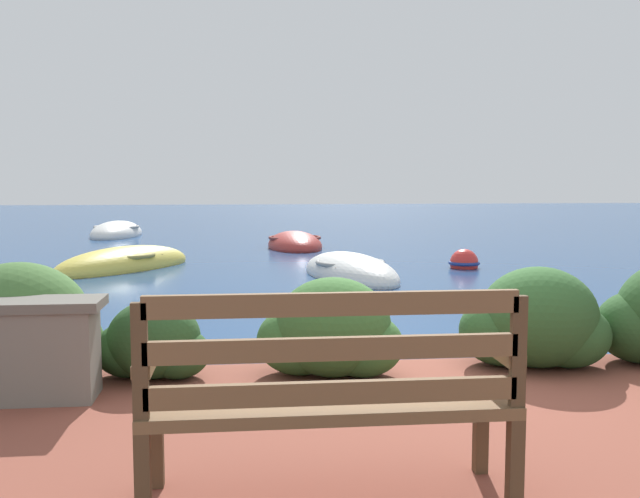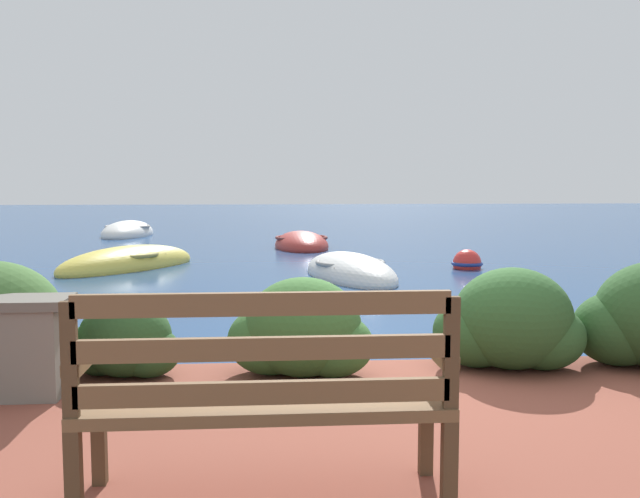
{
  "view_description": "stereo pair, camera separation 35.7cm",
  "coord_description": "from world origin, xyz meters",
  "px_view_note": "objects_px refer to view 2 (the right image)",
  "views": [
    {
      "loc": [
        -1.36,
        -5.18,
        1.58
      ],
      "look_at": [
        -0.14,
        6.18,
        0.46
      ],
      "focal_mm": 40.0,
      "sensor_mm": 36.0,
      "label": 1
    },
    {
      "loc": [
        -1.0,
        -5.21,
        1.58
      ],
      "look_at": [
        -0.14,
        6.18,
        0.46
      ],
      "focal_mm": 40.0,
      "sensor_mm": 36.0,
      "label": 2
    }
  ],
  "objects_px": {
    "rowboat_far": "(301,245)",
    "rowboat_outer": "(128,233)",
    "rowboat_nearest": "(350,274)",
    "rowboat_mid": "(128,265)",
    "mooring_buoy": "(467,264)",
    "park_bench": "(265,392)"
  },
  "relations": [
    {
      "from": "rowboat_far",
      "to": "rowboat_outer",
      "type": "bearing_deg",
      "value": -133.69
    },
    {
      "from": "rowboat_mid",
      "to": "rowboat_outer",
      "type": "height_order",
      "value": "rowboat_outer"
    },
    {
      "from": "park_bench",
      "to": "rowboat_outer",
      "type": "relative_size",
      "value": 0.53
    },
    {
      "from": "rowboat_outer",
      "to": "rowboat_nearest",
      "type": "bearing_deg",
      "value": -143.88
    },
    {
      "from": "rowboat_mid",
      "to": "mooring_buoy",
      "type": "bearing_deg",
      "value": -60.34
    },
    {
      "from": "rowboat_nearest",
      "to": "rowboat_outer",
      "type": "bearing_deg",
      "value": -164.44
    },
    {
      "from": "rowboat_mid",
      "to": "mooring_buoy",
      "type": "xyz_separation_m",
      "value": [
        6.01,
        -0.54,
        0.03
      ]
    },
    {
      "from": "rowboat_nearest",
      "to": "rowboat_mid",
      "type": "bearing_deg",
      "value": -126.51
    },
    {
      "from": "rowboat_mid",
      "to": "rowboat_outer",
      "type": "relative_size",
      "value": 1.09
    },
    {
      "from": "mooring_buoy",
      "to": "park_bench",
      "type": "bearing_deg",
      "value": -110.68
    },
    {
      "from": "rowboat_nearest",
      "to": "rowboat_far",
      "type": "xyz_separation_m",
      "value": [
        -0.53,
        5.07,
        -0.0
      ]
    },
    {
      "from": "park_bench",
      "to": "rowboat_outer",
      "type": "bearing_deg",
      "value": 101.27
    },
    {
      "from": "rowboat_nearest",
      "to": "rowboat_mid",
      "type": "height_order",
      "value": "same"
    },
    {
      "from": "park_bench",
      "to": "rowboat_far",
      "type": "relative_size",
      "value": 0.6
    },
    {
      "from": "rowboat_nearest",
      "to": "rowboat_outer",
      "type": "xyz_separation_m",
      "value": [
        -5.23,
        8.98,
        0.0
      ]
    },
    {
      "from": "park_bench",
      "to": "rowboat_far",
      "type": "height_order",
      "value": "park_bench"
    },
    {
      "from": "rowboat_outer",
      "to": "mooring_buoy",
      "type": "distance_m",
      "value": 10.91
    },
    {
      "from": "rowboat_nearest",
      "to": "rowboat_outer",
      "type": "relative_size",
      "value": 1.03
    },
    {
      "from": "rowboat_outer",
      "to": "mooring_buoy",
      "type": "height_order",
      "value": "rowboat_outer"
    },
    {
      "from": "park_bench",
      "to": "rowboat_far",
      "type": "distance_m",
      "value": 13.56
    },
    {
      "from": "park_bench",
      "to": "rowboat_nearest",
      "type": "bearing_deg",
      "value": 79.62
    },
    {
      "from": "rowboat_outer",
      "to": "park_bench",
      "type": "bearing_deg",
      "value": -161.57
    }
  ]
}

